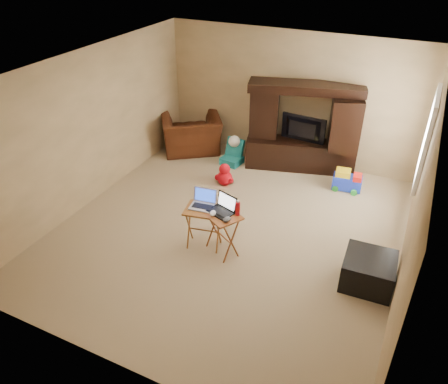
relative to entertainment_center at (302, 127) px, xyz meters
The scene contains 22 objects.
floor 2.61m from the entertainment_center, 98.42° to the right, with size 5.50×5.50×0.00m, color tan.
ceiling 2.97m from the entertainment_center, 98.42° to the right, with size 5.50×5.50×0.00m, color silver.
wall_back 0.63m from the entertainment_center, 139.36° to the left, with size 5.00×5.00×0.00m, color tan.
wall_front 5.22m from the entertainment_center, 93.98° to the right, with size 5.00×5.00×0.00m, color tan.
wall_left 3.78m from the entertainment_center, 139.54° to the right, with size 5.50×5.50×0.00m, color tan.
wall_right 3.27m from the entertainment_center, 48.76° to the right, with size 5.50×5.50×0.00m, color tan.
window_pane 2.37m from the entertainment_center, 22.79° to the right, with size 1.20×1.20×0.00m, color white.
window_frame 2.35m from the entertainment_center, 22.98° to the right, with size 0.06×1.14×1.34m, color white.
entertainment_center is the anchor object (origin of this frame).
television 0.06m from the entertainment_center, 90.00° to the right, with size 0.85×0.11×0.49m, color black.
recliner 2.31m from the entertainment_center, behind, with size 1.17×1.02×0.76m, color #441F0E.
child_rocker 1.45m from the entertainment_center, 160.45° to the right, with size 0.37×0.42×0.49m, color #177881, non-canonical shape.
plush_toy 1.72m from the entertainment_center, 129.83° to the right, with size 0.38×0.32×0.42m, color red, non-canonical shape.
push_toy 1.29m from the entertainment_center, 23.62° to the right, with size 0.51×0.36×0.38m, color blue, non-canonical shape.
ottoman 3.33m from the entertainment_center, 56.91° to the right, with size 0.65×0.65×0.42m, color black.
tray_table_left 3.06m from the entertainment_center, 100.16° to the right, with size 0.50×0.40×0.66m, color #9A6125.
tray_table_right 3.02m from the entertainment_center, 94.49° to the right, with size 0.51×0.40×0.66m, color #974F24.
laptop_left 2.99m from the entertainment_center, 100.83° to the right, with size 0.34×0.28×0.24m, color #B3B4B8.
laptop_right 2.96m from the entertainment_center, 95.30° to the right, with size 0.34×0.28×0.24m, color black.
mouse_left 3.06m from the entertainment_center, 96.42° to the right, with size 0.08×0.13×0.05m, color white.
mouse_right 3.09m from the entertainment_center, 91.92° to the right, with size 0.08×0.13×0.05m, color #3C3D41.
water_bottle 2.89m from the entertainment_center, 90.66° to the right, with size 0.06×0.06×0.20m, color red.
Camera 1 is at (2.30, -5.00, 4.10)m, focal length 35.00 mm.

